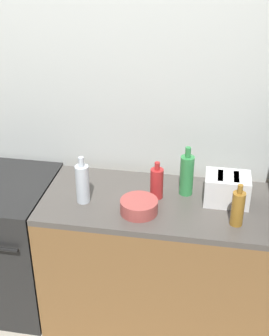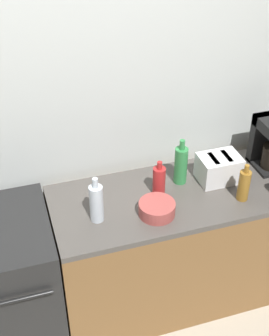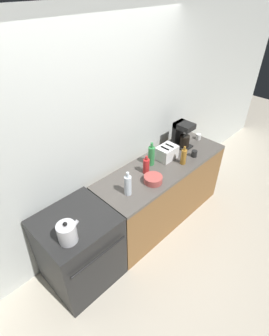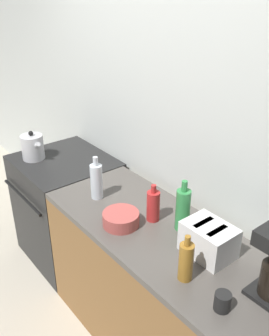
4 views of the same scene
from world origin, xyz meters
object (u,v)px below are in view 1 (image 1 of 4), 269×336
object	(u,v)px
bottle_green	(187,175)
bowl	(139,206)
toaster	(227,189)
bottle_amber	(238,208)
bottle_red	(157,183)
bottle_clear	(83,183)

from	to	relation	value
bottle_green	bowl	bearing A→B (deg)	-134.22
toaster	bottle_amber	world-z (taller)	bottle_amber
toaster	bottle_amber	bearing A→B (deg)	-76.12
bottle_red	bottle_amber	xyz separation A→B (m)	(0.45, -0.20, 0.01)
bottle_red	bowl	xyz separation A→B (m)	(-0.07, -0.17, -0.06)
bottle_clear	bowl	bearing A→B (deg)	-9.93
toaster	bottle_amber	distance (m)	0.22
bottle_amber	bottle_clear	xyz separation A→B (m)	(-0.86, 0.08, 0.02)
bottle_amber	bowl	bearing A→B (deg)	177.74
toaster	bottle_green	bearing A→B (deg)	168.00
bottle_green	bottle_amber	distance (m)	0.39
bottle_red	bottle_clear	world-z (taller)	bottle_clear
bottle_green	bowl	size ratio (longest dim) A/B	1.44
bottle_clear	bottle_amber	bearing A→B (deg)	-5.25
toaster	bottle_red	distance (m)	0.40
bottle_red	bowl	bearing A→B (deg)	-112.93
bottle_amber	bowl	distance (m)	0.53
bottle_green	bottle_clear	bearing A→B (deg)	-161.87
toaster	bottle_green	world-z (taller)	bottle_green
bottle_red	bottle_amber	bearing A→B (deg)	-23.42
bottle_amber	bottle_clear	distance (m)	0.86
bottle_red	bottle_clear	xyz separation A→B (m)	(-0.41, -0.12, 0.02)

